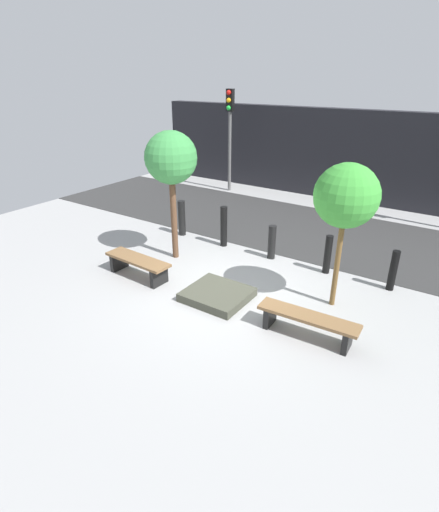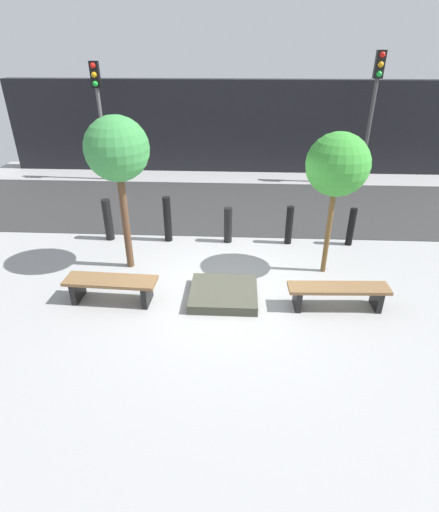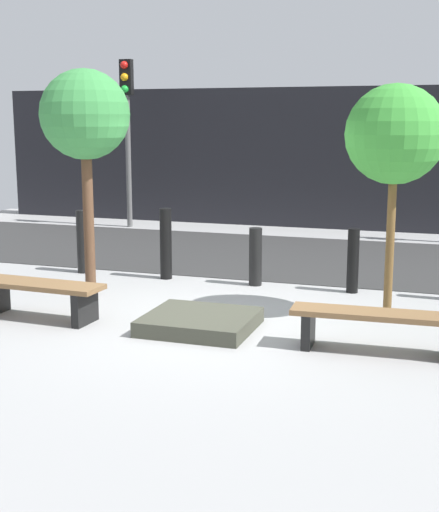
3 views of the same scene
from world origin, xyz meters
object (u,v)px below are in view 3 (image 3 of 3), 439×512
Objects in this scene: bench_left at (38,293)px; bench_right at (376,323)px; traffic_light_west at (127,113)px; bollard_center at (255,257)px; planter_bed at (200,322)px; bollard_far_left at (83,242)px; bollard_left at (166,244)px; tree_behind_right_bench at (395,136)px; bollard_right at (353,261)px; tree_behind_left_bench at (85,117)px.

bench_left is 4.10m from bench_right.
bench_left is 0.45× the size of traffic_light_west.
traffic_light_west is (-4.36, 4.80, 2.16)m from bollard_center.
planter_bed is 1.45× the size of bollard_center.
bollard_far_left is (-4.92, 2.61, 0.18)m from bench_right.
bollard_left is at bearing 120.81° from planter_bed.
tree_behind_right_bench is (-0.00, 1.32, 1.92)m from bench_right.
bollard_right reaches higher than bollard_center.
planter_bed is at bearing -151.35° from tree_behind_right_bench.
bollard_far_left is at bearing 149.58° from bench_right.
traffic_light_west reaches higher than bollard_left.
bench_right is at bearing -49.15° from traffic_light_west.
tree_behind_left_bench is at bearing 92.49° from bench_left.
bench_right is 4.81m from tree_behind_left_bench.
bench_right is at bearing -17.85° from tree_behind_left_bench.
bollard_center is (2.87, 0.00, -0.07)m from bollard_far_left.
traffic_light_west reaches higher than bench_right.
bollard_center is at bearing 32.22° from tree_behind_left_bench.
bench_right is 2.68m from bollard_right.
bench_right is 0.63× the size of tree_behind_right_bench.
tree_behind_right_bench is at bearing -14.69° from bollard_far_left.
tree_behind_right_bench is at bearing 28.65° from planter_bed.
bollard_left reaches higher than bollard_center.
tree_behind_left_bench is 4.22m from bollard_right.
bollard_far_left reaches higher than planter_bed.
planter_bed is 2.83m from bollard_right.
bollard_left is 1.27× the size of bollard_center.
bollard_far_left reaches higher than bollard_center.
tree_behind_right_bench is at bearing -43.55° from traffic_light_west.
bollard_right is at bearing 20.32° from tree_behind_left_bench.
tree_behind_left_bench is at bearing -57.38° from bollard_far_left.
tree_behind_right_bench is at bearing 87.51° from bench_right.
bollard_center is at bearing 54.37° from bench_left.
planter_bed is at bearing 8.07° from bench_left.
traffic_light_west is (-2.31, 7.41, 2.26)m from bench_left.
bollard_right reaches higher than bench_right.
tree_behind_right_bench is 2.28m from bollard_right.
tree_behind_left_bench is at bearing -115.33° from bollard_left.
bench_right is 5.57m from bollard_far_left.
bench_left reaches higher than bench_right.
bollard_center reaches higher than bench_left.
bench_left is 2.51m from tree_behind_left_bench.
traffic_light_west is (-4.36, 7.21, 2.50)m from planter_bed.
bollard_right reaches higher than planter_bed.
bench_left is 2.69m from bollard_left.
bench_right reaches higher than planter_bed.
planter_bed is at bearing -58.84° from traffic_light_west.
planter_bed is 1.36× the size of bollard_right.
planter_bed is at bearing -59.19° from bollard_left.
bollard_right is (2.87, 0.00, -0.09)m from bollard_left.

